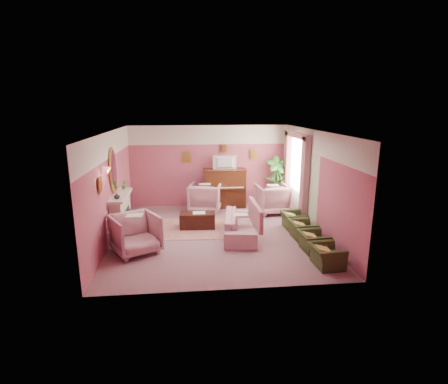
{
  "coord_description": "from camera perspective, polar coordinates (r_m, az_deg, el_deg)",
  "views": [
    {
      "loc": [
        -0.73,
        -9.04,
        3.44
      ],
      "look_at": [
        0.24,
        0.4,
        1.09
      ],
      "focal_mm": 28.0,
      "sensor_mm": 36.0,
      "label": 1
    }
  ],
  "objects": [
    {
      "name": "fireplace_inset",
      "position": [
        9.88,
        -15.87,
        -4.57
      ],
      "size": [
        0.18,
        0.72,
        0.68
      ],
      "primitive_type": "cube",
      "color": "black",
      "rests_on": "floor"
    },
    {
      "name": "mirror_glass",
      "position": [
        9.58,
        -17.51,
        3.39
      ],
      "size": [
        0.01,
        0.6,
        1.06
      ],
      "primitive_type": "ellipsoid",
      "color": "silver",
      "rests_on": "wall_left"
    },
    {
      "name": "mantel_plant",
      "position": [
        10.18,
        -16.01,
        1.16
      ],
      "size": [
        0.16,
        0.16,
        0.28
      ],
      "primitive_type": "imported",
      "color": "#33802C",
      "rests_on": "mantel_shelf"
    },
    {
      "name": "wall_right",
      "position": [
        9.9,
        14.88,
        1.53
      ],
      "size": [
        0.02,
        6.0,
        2.8
      ],
      "primitive_type": "cube",
      "color": "#803E5C",
      "rests_on": "floor"
    },
    {
      "name": "piano_keyshelf",
      "position": [
        11.75,
        0.31,
        0.51
      ],
      "size": [
        1.3,
        0.12,
        0.06
      ],
      "primitive_type": "cube",
      "color": "#451E0F",
      "rests_on": "piano"
    },
    {
      "name": "side_plant_small",
      "position": [
        12.18,
        9.55,
        1.37
      ],
      "size": [
        0.16,
        0.16,
        0.28
      ],
      "primitive_type": "imported",
      "color": "#33802C",
      "rests_on": "side_table"
    },
    {
      "name": "curtain_right",
      "position": [
        12.17,
        10.23,
        3.55
      ],
      "size": [
        0.16,
        0.34,
        2.6
      ],
      "primitive_type": "cube",
      "color": "#9E5B65",
      "rests_on": "floor"
    },
    {
      "name": "palm_pot",
      "position": [
        12.43,
        8.45,
        -1.52
      ],
      "size": [
        0.34,
        0.34,
        0.34
      ],
      "primitive_type": "cylinder",
      "color": "#A86535",
      "rests_on": "floor"
    },
    {
      "name": "mirror_frame",
      "position": [
        9.58,
        -17.65,
        3.39
      ],
      "size": [
        0.04,
        0.72,
        1.2
      ],
      "primitive_type": "ellipsoid",
      "color": "#A87E34",
      "rests_on": "wall_left"
    },
    {
      "name": "mantel_shelf",
      "position": [
        9.7,
        -16.55,
        -0.53
      ],
      "size": [
        0.4,
        1.55,
        0.07
      ],
      "primitive_type": "cube",
      "color": "beige",
      "rests_on": "fireplace_surround"
    },
    {
      "name": "olive_chair_c",
      "position": [
        9.5,
        12.72,
        -5.65
      ],
      "size": [
        0.52,
        0.74,
        0.64
      ],
      "primitive_type": "imported",
      "color": "#333F1C",
      "rests_on": "floor"
    },
    {
      "name": "olive_chair_b",
      "position": [
        8.77,
        14.41,
        -7.4
      ],
      "size": [
        0.52,
        0.74,
        0.64
      ],
      "primitive_type": "imported",
      "color": "#333F1C",
      "rests_on": "floor"
    },
    {
      "name": "fireplace_surround",
      "position": [
        9.85,
        -16.5,
        -3.75
      ],
      "size": [
        0.3,
        1.4,
        1.1
      ],
      "primitive_type": "cube",
      "color": "beige",
      "rests_on": "floor"
    },
    {
      "name": "wall_back",
      "position": [
        12.23,
        -2.36,
        4.28
      ],
      "size": [
        5.5,
        0.02,
        2.8
      ],
      "primitive_type": "cube",
      "color": "#803E5C",
      "rests_on": "floor"
    },
    {
      "name": "fire_ember",
      "position": [
        9.93,
        -15.57,
        -5.56
      ],
      "size": [
        0.06,
        0.54,
        0.1
      ],
      "primitive_type": "cube",
      "color": "#FF3607",
      "rests_on": "floor"
    },
    {
      "name": "television",
      "position": [
        11.87,
        0.16,
        4.98
      ],
      "size": [
        0.8,
        0.12,
        0.48
      ],
      "primitive_type": "imported",
      "color": "black",
      "rests_on": "piano"
    },
    {
      "name": "piano",
      "position": [
        12.11,
        0.13,
        0.57
      ],
      "size": [
        1.4,
        0.6,
        1.3
      ],
      "primitive_type": "cube",
      "color": "#451E0F",
      "rests_on": "floor"
    },
    {
      "name": "wall_front",
      "position": [
        6.41,
        1.0,
        -4.65
      ],
      "size": [
        5.5,
        0.02,
        2.8
      ],
      "primitive_type": "cube",
      "color": "#803E5C",
      "rests_on": "floor"
    },
    {
      "name": "sofa",
      "position": [
        9.45,
        2.74,
        -4.71
      ],
      "size": [
        0.7,
        2.11,
        0.85
      ],
      "primitive_type": "imported",
      "color": "#BC8990",
      "rests_on": "floor"
    },
    {
      "name": "piano_top",
      "position": [
        11.97,
        0.13,
        3.65
      ],
      "size": [
        1.45,
        0.65,
        0.04
      ],
      "primitive_type": "cube",
      "color": "#451E0F",
      "rests_on": "piano"
    },
    {
      "name": "print_back_left",
      "position": [
        12.12,
        -6.16,
        5.66
      ],
      "size": [
        0.3,
        0.03,
        0.38
      ],
      "primitive_type": "cube",
      "color": "#A87E34",
      "rests_on": "wall_back"
    },
    {
      "name": "picture_rail_band",
      "position": [
        12.09,
        -2.41,
        9.3
      ],
      "size": [
        5.5,
        0.01,
        0.65
      ],
      "primitive_type": "cube",
      "color": "silver",
      "rests_on": "wall_back"
    },
    {
      "name": "ceiling",
      "position": [
        9.09,
        -1.25,
        9.86
      ],
      "size": [
        5.5,
        6.0,
        0.01
      ],
      "primitive_type": "cube",
      "color": "silver",
      "rests_on": "wall_back"
    },
    {
      "name": "print_left_wall",
      "position": [
        8.26,
        -19.58,
        1.07
      ],
      "size": [
        0.03,
        0.28,
        0.36
      ],
      "primitive_type": "cube",
      "color": "#A87E34",
      "rests_on": "wall_left"
    },
    {
      "name": "piano_keys",
      "position": [
        11.74,
        0.31,
        0.7
      ],
      "size": [
        1.2,
        0.08,
        0.02
      ],
      "primitive_type": "cube",
      "color": "silver",
      "rests_on": "piano"
    },
    {
      "name": "window_blind",
      "position": [
        11.26,
        11.99,
        4.71
      ],
      "size": [
        0.03,
        1.4,
        1.8
      ],
      "primitive_type": "cube",
      "color": "beige",
      "rests_on": "wall_right"
    },
    {
      "name": "sofa_throw",
      "position": [
        9.46,
        5.15,
        -3.63
      ],
      "size": [
        0.11,
        1.6,
        0.59
      ],
      "primitive_type": "cube",
      "color": "#9E5B65",
      "rests_on": "sofa"
    },
    {
      "name": "floor",
      "position": [
        9.7,
        -1.16,
        -6.89
      ],
      "size": [
        5.5,
        6.0,
        0.01
      ],
      "primitive_type": "cube",
      "color": "#895E66",
      "rests_on": "ground"
    },
    {
      "name": "wall_left",
      "position": [
        9.48,
        -18.01,
        0.78
      ],
      "size": [
        0.02,
        6.0,
        2.8
      ],
      "primitive_type": "cube",
      "color": "#803E5C",
      "rests_on": "floor"
    },
    {
      "name": "print_back_mid",
      "position": [
        12.15,
        -0.01,
        7.09
      ],
      "size": [
        0.22,
        0.03,
        0.26
      ],
      "primitive_type": "cube",
      "color": "#A87E34",
      "rests_on": "wall_back"
    },
    {
      "name": "olive_chair_a",
      "position": [
        8.07,
        16.42,
        -9.46
      ],
      "size": [
        0.52,
        0.74,
        0.64
      ],
      "primitive_type": "imported",
      "color": "#333F1C",
      "rests_on": "floor"
    },
    {
      "name": "hearth",
      "position": [
        9.99,
        -15.15,
        -6.68
      ],
      "size": [
        0.55,
        1.5,
        0.02
      ],
      "primitive_type": "cube",
      "color": "beige",
      "rests_on": "floor"
    },
    {
      "name": "side_table",
      "position": [
        12.35,
        8.81,
        -0.76
      ],
      "size": [
        0.52,
        0.52,
        0.7
      ],
      "primitive_type": "cylinder",
      "color": "silver",
      "rests_on": "floor"
    },
    {
      "name": "print_back_right",
      "position": [
        12.32,
        4.88,
        6.1
      ],
      "size": [
        0.26,
        0.03,
        0.34
      ],
      "primitive_type": "cube",
      "color": "#A87E34",
      "rests_on": "wall_back"
    },
    {
      "name": "sconce_shade",
      "position": [
        8.53,
        -18.6,
        3.31
      ],
      "size": [
        0.2,
        0.2,
        0.16
      ],
      "primitive_type": "cone",
      "color": "tan",
      "rests_on": "wall_left"
    },
    {
      "name": "area_rug",
      "position": [
        10.14,
        -4.12,
        -5.93
      ],
      "size": [
        2.62,
        1.97,
        0.01
      ],
      "primitive_type": "cube",
      "rotation": [
        0.0,
        0.0,
        -0.07
      ],
      "color": "#AC6660",
      "rests_on": "floor"
    },
    {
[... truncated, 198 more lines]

